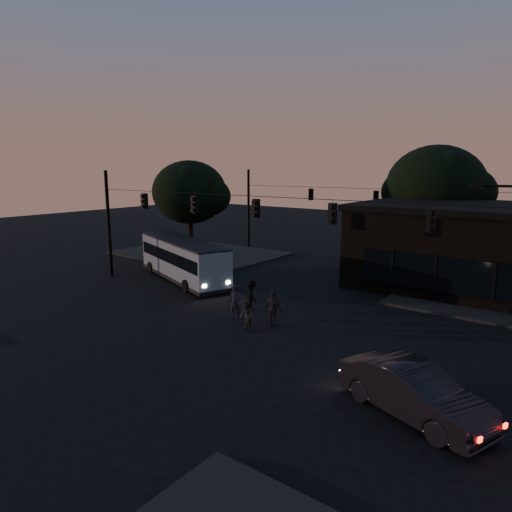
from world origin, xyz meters
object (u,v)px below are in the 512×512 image
Objects in this scene: pedestrian_c at (273,309)px; building at (485,248)px; pedestrian_a at (235,302)px; pedestrian_b at (246,316)px; car at (414,391)px; bus at (183,258)px; pedestrian_d at (252,295)px.

building is at bearing -103.14° from pedestrian_c.
pedestrian_b is at bearing -42.30° from pedestrian_a.
building reaches higher than car.
bus is 5.80× the size of pedestrian_a.
pedestrian_a reaches higher than car.
pedestrian_d is at bearing 149.91° from pedestrian_b.
car is 2.84× the size of pedestrian_a.
building reaches higher than pedestrian_b.
pedestrian_c reaches higher than pedestrian_d.
building reaches higher than pedestrian_c.
bus is at bearing 86.77° from car.
bus reaches higher than pedestrian_b.
pedestrian_d is (-1.81, 2.75, 0.08)m from pedestrian_b.
pedestrian_a is at bearing -123.06° from building.
car is (18.52, -8.00, -0.76)m from bus.
bus is at bearing 13.99° from pedestrian_d.
car is at bearing -85.11° from building.
bus is 9.02m from pedestrian_a.
car is at bearing 166.46° from pedestrian_c.
pedestrian_b is 0.91× the size of pedestrian_d.
pedestrian_d is (-2.46, 1.44, -0.07)m from pedestrian_c.
building is 17.89m from car.
building reaches higher than pedestrian_d.
pedestrian_b is 1.47m from pedestrian_c.
bus is 2.04× the size of car.
bus reaches higher than pedestrian_a.
bus is 11.01m from pedestrian_b.
pedestrian_c is at bearing -0.14° from bus.
pedestrian_c is 2.86m from pedestrian_d.
pedestrian_d is (7.85, -2.46, -0.74)m from bus.
pedestrian_d is (-10.66, 5.54, 0.02)m from car.
building is 1.51× the size of bus.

